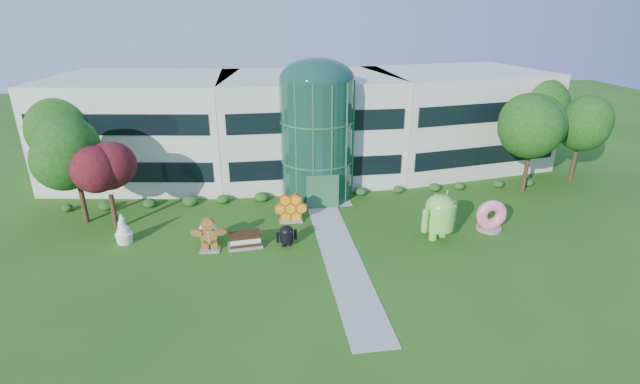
{
  "coord_description": "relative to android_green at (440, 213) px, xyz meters",
  "views": [
    {
      "loc": [
        -5.24,
        -24.87,
        15.11
      ],
      "look_at": [
        -0.65,
        6.0,
        2.6
      ],
      "focal_mm": 26.0,
      "sensor_mm": 36.0,
      "label": 1
    }
  ],
  "objects": [
    {
      "name": "tree_red",
      "position": [
        -22.7,
        4.85,
        1.1
      ],
      "size": [
        4.0,
        4.0,
        6.0
      ],
      "primitive_type": null,
      "color": "#3F0C14",
      "rests_on": "ground"
    },
    {
      "name": "ground",
      "position": [
        -7.2,
        -2.65,
        -1.9
      ],
      "size": [
        140.0,
        140.0,
        0.0
      ],
      "primitive_type": "plane",
      "color": "#215114",
      "rests_on": "ground"
    },
    {
      "name": "donut",
      "position": [
        4.21,
        0.7,
        -0.73
      ],
      "size": [
        2.31,
        1.2,
        2.35
      ],
      "primitive_type": null,
      "rotation": [
        0.0,
        0.0,
        -0.05
      ],
      "color": "#FF618D",
      "rests_on": "ground"
    },
    {
      "name": "froyo",
      "position": [
        -21.56,
        2.46,
        -0.82
      ],
      "size": [
        1.64,
        1.64,
        2.17
      ],
      "primitive_type": null,
      "rotation": [
        0.0,
        0.0,
        -0.37
      ],
      "color": "white",
      "rests_on": "ground"
    },
    {
      "name": "android_black",
      "position": [
        -10.57,
        0.37,
        -1.03
      ],
      "size": [
        1.72,
        1.33,
        1.75
      ],
      "primitive_type": null,
      "rotation": [
        0.0,
        0.0,
        0.21
      ],
      "color": "black",
      "rests_on": "ground"
    },
    {
      "name": "ice_cream_sandwich",
      "position": [
        -13.37,
        0.64,
        -1.39
      ],
      "size": [
        2.37,
        1.34,
        1.01
      ],
      "primitive_type": null,
      "rotation": [
        0.0,
        0.0,
        0.09
      ],
      "color": "black",
      "rests_on": "ground"
    },
    {
      "name": "gingerbread",
      "position": [
        -15.68,
        0.47,
        -0.7
      ],
      "size": [
        2.67,
        1.19,
        2.4
      ],
      "primitive_type": null,
      "rotation": [
        0.0,
        0.0,
        -0.07
      ],
      "color": "brown",
      "rests_on": "ground"
    },
    {
      "name": "trees_backdrop",
      "position": [
        -7.2,
        10.35,
        2.3
      ],
      "size": [
        52.0,
        8.0,
        8.4
      ],
      "primitive_type": null,
      "color": "#163F0F",
      "rests_on": "ground"
    },
    {
      "name": "honeycomb",
      "position": [
        -9.95,
        4.15,
        -0.89
      ],
      "size": [
        2.6,
        0.99,
        2.02
      ],
      "primitive_type": null,
      "rotation": [
        0.0,
        0.0,
        -0.03
      ],
      "color": "#FFA419",
      "rests_on": "ground"
    },
    {
      "name": "atrium",
      "position": [
        -7.2,
        9.35,
        3.0
      ],
      "size": [
        6.0,
        6.0,
        9.8
      ],
      "primitive_type": "cylinder",
      "color": "#194738",
      "rests_on": "ground"
    },
    {
      "name": "android_green",
      "position": [
        0.0,
        0.0,
        0.0
      ],
      "size": [
        3.99,
        3.44,
        3.8
      ],
      "primitive_type": null,
      "rotation": [
        0.0,
        0.0,
        0.44
      ],
      "color": "#76D143",
      "rests_on": "ground"
    },
    {
      "name": "walkway",
      "position": [
        -7.2,
        -0.65,
        -1.88
      ],
      "size": [
        2.4,
        20.0,
        0.04
      ],
      "primitive_type": "cube",
      "color": "#9E9E93",
      "rests_on": "ground"
    },
    {
      "name": "cupcake",
      "position": [
        -15.81,
        1.49,
        -1.09
      ],
      "size": [
        1.63,
        1.63,
        1.62
      ],
      "primitive_type": null,
      "rotation": [
        0.0,
        0.0,
        -0.24
      ],
      "color": "white",
      "rests_on": "ground"
    },
    {
      "name": "building",
      "position": [
        -7.2,
        15.35,
        2.75
      ],
      "size": [
        46.0,
        15.0,
        9.3
      ],
      "primitive_type": null,
      "color": "beige",
      "rests_on": "ground"
    }
  ]
}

